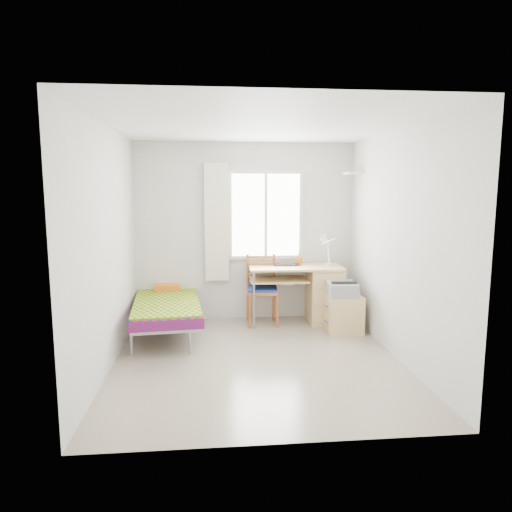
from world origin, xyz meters
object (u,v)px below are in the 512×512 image
(bed, at_px, (167,304))
(desk, at_px, (320,292))
(chair, at_px, (262,285))
(printer, at_px, (342,288))
(cabinet, at_px, (344,314))

(bed, distance_m, desk, 2.18)
(bed, height_order, chair, chair)
(chair, xyz_separation_m, printer, (1.02, -0.51, 0.04))
(chair, bearing_deg, desk, 4.80)
(cabinet, xyz_separation_m, printer, (-0.04, 0.01, 0.35))
(bed, height_order, printer, bed)
(desk, height_order, printer, desk)
(bed, xyz_separation_m, desk, (2.16, 0.28, 0.06))
(desk, bearing_deg, chair, -179.22)
(chair, relative_size, cabinet, 1.98)
(chair, height_order, cabinet, chair)
(bed, bearing_deg, desk, 2.02)
(desk, relative_size, chair, 1.35)
(bed, distance_m, cabinet, 2.40)
(chair, distance_m, cabinet, 1.22)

